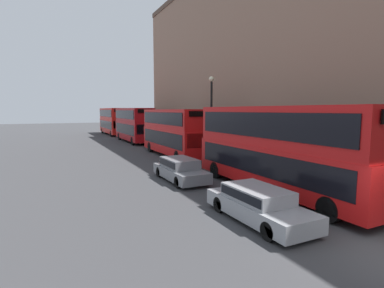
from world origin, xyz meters
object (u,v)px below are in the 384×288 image
(bus_leading, at_px, (277,145))
(car_dark_sedan, at_px, (258,203))
(bus_second_in_queue, at_px, (174,130))
(bus_third_in_queue, at_px, (134,123))
(bus_trailing, at_px, (113,120))
(car_hatchback, at_px, (180,169))

(bus_leading, relative_size, car_dark_sedan, 2.40)
(bus_second_in_queue, relative_size, bus_third_in_queue, 0.98)
(bus_third_in_queue, bearing_deg, bus_trailing, 90.00)
(car_hatchback, bearing_deg, bus_leading, -52.63)
(bus_leading, distance_m, car_dark_sedan, 4.72)
(bus_third_in_queue, bearing_deg, bus_second_in_queue, -90.00)
(bus_leading, height_order, car_dark_sedan, bus_leading)
(bus_trailing, distance_m, car_hatchback, 36.25)
(bus_second_in_queue, bearing_deg, car_hatchback, -110.71)
(car_hatchback, bearing_deg, bus_trailing, 84.61)
(bus_leading, relative_size, car_hatchback, 2.50)
(bus_leading, height_order, car_hatchback, bus_leading)
(bus_leading, distance_m, bus_trailing, 40.50)
(bus_second_in_queue, bearing_deg, bus_trailing, 90.00)
(bus_third_in_queue, bearing_deg, bus_leading, -90.00)
(bus_second_in_queue, distance_m, car_dark_sedan, 16.68)
(bus_leading, distance_m, bus_third_in_queue, 27.12)
(bus_third_in_queue, relative_size, car_hatchback, 2.26)
(bus_trailing, relative_size, car_hatchback, 2.48)
(bus_second_in_queue, height_order, car_hatchback, bus_second_in_queue)
(bus_third_in_queue, relative_size, car_dark_sedan, 2.17)
(bus_second_in_queue, height_order, car_dark_sedan, bus_second_in_queue)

